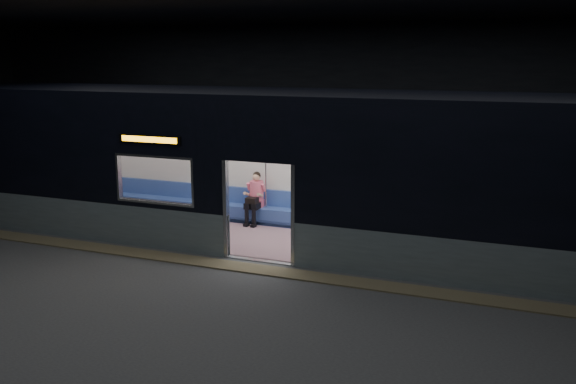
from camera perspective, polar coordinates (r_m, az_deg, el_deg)
The scene contains 7 objects.
station_floor at distance 11.62m, azimuth -4.77°, elevation -8.07°, with size 24.00×14.00×0.01m, color #47494C.
station_envelope at distance 10.88m, azimuth -5.13°, elevation 10.32°, with size 24.00×14.00×5.00m.
tactile_strip at distance 12.08m, azimuth -3.64°, elevation -7.13°, with size 22.80×0.50×0.03m, color #8C7F59.
metro_car at distance 13.39m, azimuth -0.19°, elevation 2.97°, with size 18.00×3.04×3.35m.
passenger at distance 14.97m, azimuth -3.06°, elevation -0.25°, with size 0.37×0.63×1.28m.
handbag at distance 14.81m, azimuth -3.39°, elevation -0.78°, with size 0.27×0.23×0.14m, color black.
transit_map at distance 13.87m, azimuth 19.16°, elevation 1.06°, with size 1.01×0.03×0.66m, color white.
Camera 1 is at (4.78, -9.76, 4.10)m, focal length 38.00 mm.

